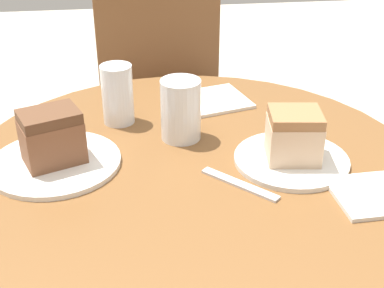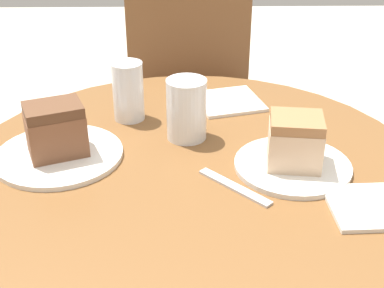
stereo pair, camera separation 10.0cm
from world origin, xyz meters
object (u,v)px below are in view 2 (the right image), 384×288
(plate_near, at_px, (293,166))
(glass_lemonade, at_px, (187,112))
(chair, at_px, (194,95))
(cake_slice_far, at_px, (56,129))
(plate_far, at_px, (59,155))
(glass_water, at_px, (128,94))
(cake_slice_near, at_px, (295,141))

(plate_near, relative_size, glass_lemonade, 1.73)
(chair, xyz_separation_m, cake_slice_far, (-0.28, -0.77, 0.27))
(plate_far, bearing_deg, chair, 69.97)
(plate_near, relative_size, glass_water, 1.68)
(chair, bearing_deg, cake_slice_far, -117.29)
(plate_near, distance_m, glass_lemonade, 0.24)
(chair, height_order, plate_far, chair)
(plate_near, distance_m, plate_far, 0.45)
(chair, xyz_separation_m, plate_near, (0.17, -0.82, 0.21))
(cake_slice_near, bearing_deg, plate_near, -90.00)
(plate_far, relative_size, cake_slice_near, 2.31)
(cake_slice_near, bearing_deg, cake_slice_far, 173.82)
(plate_near, xyz_separation_m, glass_lemonade, (-0.20, 0.13, 0.05))
(glass_lemonade, bearing_deg, plate_near, -32.87)
(glass_water, bearing_deg, plate_far, -125.69)
(chair, distance_m, cake_slice_far, 0.86)
(plate_far, xyz_separation_m, glass_lemonade, (0.25, 0.08, 0.05))
(cake_slice_far, relative_size, glass_lemonade, 1.02)
(plate_far, xyz_separation_m, glass_water, (0.12, 0.17, 0.05))
(glass_lemonade, bearing_deg, cake_slice_far, -162.32)
(chair, bearing_deg, plate_far, -117.29)
(chair, distance_m, glass_lemonade, 0.74)
(cake_slice_near, xyz_separation_m, glass_lemonade, (-0.20, 0.13, 0.00))
(chair, distance_m, cake_slice_near, 0.87)
(chair, distance_m, plate_near, 0.86)
(plate_near, distance_m, cake_slice_near, 0.05)
(glass_lemonade, distance_m, glass_water, 0.16)
(chair, bearing_deg, glass_water, -112.01)
(chair, relative_size, plate_near, 4.54)
(cake_slice_far, distance_m, glass_water, 0.21)
(chair, distance_m, glass_water, 0.67)
(plate_near, bearing_deg, glass_water, 145.90)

